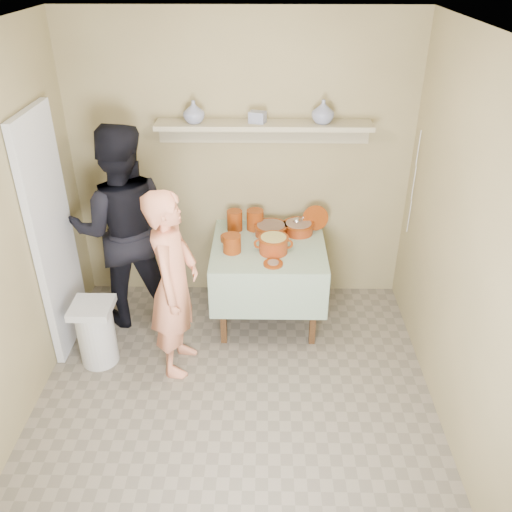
{
  "coord_description": "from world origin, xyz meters",
  "views": [
    {
      "loc": [
        0.21,
        -2.8,
        3.01
      ],
      "look_at": [
        0.15,
        0.75,
        0.95
      ],
      "focal_mm": 38.0,
      "sensor_mm": 36.0,
      "label": 1
    }
  ],
  "objects_px": {
    "trash_bin": "(96,333)",
    "serving_table": "(268,256)",
    "person_helper": "(123,228)",
    "cazuela_rice": "(273,243)",
    "person_cook": "(174,284)"
  },
  "relations": [
    {
      "from": "person_cook",
      "to": "cazuela_rice",
      "type": "relative_size",
      "value": 4.68
    },
    {
      "from": "trash_bin",
      "to": "serving_table",
      "type": "bearing_deg",
      "value": 24.66
    },
    {
      "from": "person_helper",
      "to": "serving_table",
      "type": "bearing_deg",
      "value": 169.83
    },
    {
      "from": "person_helper",
      "to": "cazuela_rice",
      "type": "relative_size",
      "value": 5.49
    },
    {
      "from": "person_helper",
      "to": "cazuela_rice",
      "type": "distance_m",
      "value": 1.29
    },
    {
      "from": "person_helper",
      "to": "serving_table",
      "type": "relative_size",
      "value": 1.86
    },
    {
      "from": "person_helper",
      "to": "trash_bin",
      "type": "distance_m",
      "value": 0.9
    },
    {
      "from": "person_helper",
      "to": "serving_table",
      "type": "distance_m",
      "value": 1.27
    },
    {
      "from": "person_cook",
      "to": "trash_bin",
      "type": "relative_size",
      "value": 2.76
    },
    {
      "from": "serving_table",
      "to": "trash_bin",
      "type": "distance_m",
      "value": 1.57
    },
    {
      "from": "person_helper",
      "to": "cazuela_rice",
      "type": "xyz_separation_m",
      "value": [
        1.28,
        -0.14,
        -0.06
      ]
    },
    {
      "from": "cazuela_rice",
      "to": "person_cook",
      "type": "bearing_deg",
      "value": -145.22
    },
    {
      "from": "person_helper",
      "to": "cazuela_rice",
      "type": "bearing_deg",
      "value": 163.83
    },
    {
      "from": "serving_table",
      "to": "trash_bin",
      "type": "xyz_separation_m",
      "value": [
        -1.39,
        -0.64,
        -0.36
      ]
    },
    {
      "from": "person_helper",
      "to": "trash_bin",
      "type": "bearing_deg",
      "value": 67.23
    }
  ]
}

